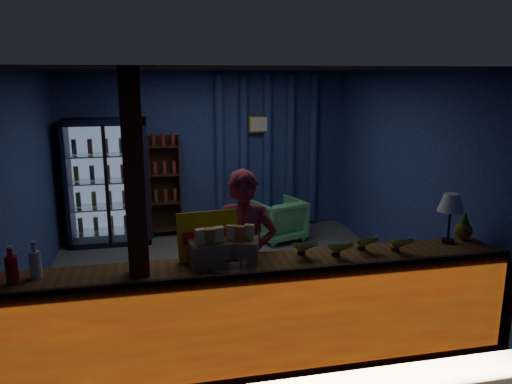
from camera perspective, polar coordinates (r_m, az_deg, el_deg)
ground at (r=6.43m, az=-2.99°, el=-9.96°), size 4.60×4.60×0.00m
room_walls at (r=5.99m, az=-3.17°, el=3.97°), size 4.60×4.60×4.60m
counter at (r=4.53m, az=0.98°, el=-13.75°), size 4.40×0.57×0.99m
support_post at (r=4.13m, az=-13.38°, el=-4.51°), size 0.16×0.16×2.60m
beverage_cooler at (r=7.94m, az=-16.49°, el=1.08°), size 1.20×0.62×1.90m
bottle_shelf at (r=8.09m, az=-10.35°, el=0.62°), size 0.50×0.28×1.60m
curtain_folds at (r=8.30m, az=1.32°, el=4.71°), size 1.74×0.14×2.50m
framed_picture at (r=8.17m, az=0.38°, el=7.75°), size 0.36×0.04×0.28m
shopkeeper at (r=4.79m, az=-1.32°, el=-7.45°), size 0.71×0.57×1.68m
green_chair at (r=7.82m, az=2.57°, el=-3.17°), size 0.87×0.89×0.65m
side_table at (r=7.76m, az=-0.94°, el=-3.96°), size 0.62×0.54×0.56m
yellow_sign at (r=4.39m, az=-5.51°, el=-4.98°), size 0.54×0.16×0.43m
soda_bottles at (r=4.39m, az=-25.98°, el=-7.58°), size 0.41×0.17×0.30m
snack_box_left at (r=4.29m, az=-5.41°, el=-6.78°), size 0.35×0.30×0.34m
snack_box_centre at (r=4.35m, az=-1.80°, el=-6.48°), size 0.37×0.33×0.33m
pastry_tray at (r=4.28m, az=-2.86°, el=-8.12°), size 0.43×0.43×0.07m
banana_bunches at (r=4.60m, az=10.79°, el=-5.94°), size 1.13×0.32×0.18m
table_lamp at (r=5.08m, az=21.39°, el=-1.34°), size 0.25×0.25×0.49m
pineapple at (r=5.30m, az=22.66°, el=-3.82°), size 0.17×0.17×0.29m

